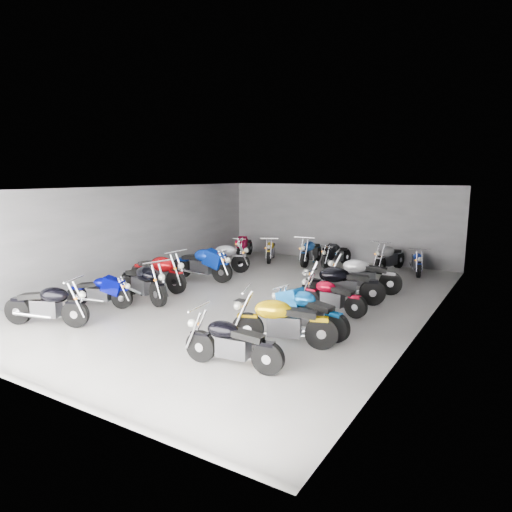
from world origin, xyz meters
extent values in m
plane|color=#9A9892|center=(0.00, 0.00, 0.00)|extent=(14.00, 14.00, 0.00)
cube|color=gray|center=(0.00, 7.00, 1.60)|extent=(10.00, 0.10, 3.20)
cube|color=gray|center=(-5.00, 0.00, 1.60)|extent=(0.10, 14.00, 3.20)
cube|color=gray|center=(5.00, 0.00, 1.60)|extent=(0.10, 14.00, 3.20)
cube|color=black|center=(0.00, 0.00, 3.22)|extent=(10.00, 14.00, 0.04)
cube|color=black|center=(0.00, -0.50, 0.01)|extent=(0.32, 0.32, 0.01)
cylinder|color=black|center=(-2.08, -4.50, 0.33)|extent=(0.67, 0.37, 0.66)
cylinder|color=black|center=(-3.47, -5.06, 0.33)|extent=(0.67, 0.39, 0.66)
cube|color=#2D2D30|center=(-2.78, -4.78, 0.44)|extent=(0.74, 0.54, 0.41)
ellipsoid|color=black|center=(-2.56, -4.69, 0.77)|extent=(0.81, 0.65, 0.37)
cube|color=black|center=(-3.08, -4.90, 0.73)|extent=(0.69, 0.51, 0.19)
cylinder|color=black|center=(-2.32, -2.83, 0.29)|extent=(0.58, 0.34, 0.58)
cylinder|color=black|center=(-3.52, -3.35, 0.29)|extent=(0.58, 0.35, 0.58)
cube|color=#2D2D30|center=(-2.92, -3.09, 0.38)|extent=(0.64, 0.48, 0.36)
ellipsoid|color=#020580|center=(-2.74, -3.01, 0.67)|extent=(0.71, 0.57, 0.32)
cube|color=black|center=(-3.19, -3.21, 0.63)|extent=(0.60, 0.45, 0.16)
cylinder|color=black|center=(-1.61, -2.19, 0.36)|extent=(0.72, 0.32, 0.71)
cylinder|color=black|center=(-3.17, -1.79, 0.36)|extent=(0.73, 0.34, 0.71)
cube|color=#2D2D30|center=(-2.39, -1.99, 0.47)|extent=(0.78, 0.50, 0.44)
ellipsoid|color=black|center=(-2.15, -2.05, 0.82)|extent=(0.84, 0.62, 0.40)
cube|color=black|center=(-2.74, -1.90, 0.78)|extent=(0.73, 0.47, 0.20)
cylinder|color=black|center=(-2.12, -0.87, 0.37)|extent=(0.74, 0.21, 0.74)
cylinder|color=black|center=(-3.77, -0.73, 0.37)|extent=(0.75, 0.23, 0.74)
cube|color=#2D2D30|center=(-2.94, -0.80, 0.48)|extent=(0.77, 0.41, 0.46)
ellipsoid|color=#96060B|center=(-2.69, -0.82, 0.85)|extent=(0.82, 0.52, 0.41)
cube|color=black|center=(-3.31, -0.77, 0.80)|extent=(0.72, 0.38, 0.21)
cylinder|color=black|center=(-1.75, 1.04, 0.36)|extent=(0.73, 0.22, 0.72)
cylinder|color=black|center=(-3.38, 0.87, 0.36)|extent=(0.73, 0.24, 0.72)
cube|color=#2D2D30|center=(-2.56, 0.95, 0.47)|extent=(0.76, 0.41, 0.45)
ellipsoid|color=#092AA4|center=(-2.32, 0.98, 0.83)|extent=(0.81, 0.53, 0.41)
cube|color=black|center=(-2.92, 0.92, 0.79)|extent=(0.72, 0.38, 0.21)
cylinder|color=black|center=(-2.11, 2.70, 0.35)|extent=(0.69, 0.42, 0.70)
cylinder|color=black|center=(-3.55, 2.06, 0.35)|extent=(0.70, 0.43, 0.70)
cube|color=#2D2D30|center=(-2.83, 2.38, 0.46)|extent=(0.78, 0.59, 0.44)
ellipsoid|color=silver|center=(-2.61, 2.48, 0.81)|extent=(0.85, 0.70, 0.39)
cube|color=black|center=(-3.15, 2.24, 0.76)|extent=(0.73, 0.55, 0.20)
cylinder|color=black|center=(1.74, -4.56, 0.31)|extent=(0.63, 0.20, 0.62)
cylinder|color=black|center=(3.13, -4.38, 0.31)|extent=(0.63, 0.22, 0.62)
cube|color=#2D2D30|center=(2.43, -4.47, 0.41)|extent=(0.66, 0.37, 0.39)
ellipsoid|color=black|center=(2.22, -4.50, 0.72)|extent=(0.70, 0.47, 0.35)
cube|color=black|center=(2.74, -4.43, 0.68)|extent=(0.62, 0.34, 0.18)
cylinder|color=black|center=(2.01, -3.30, 0.35)|extent=(0.70, 0.38, 0.69)
cylinder|color=black|center=(3.47, -2.73, 0.35)|extent=(0.70, 0.40, 0.69)
cube|color=#2D2D30|center=(2.74, -3.02, 0.45)|extent=(0.77, 0.55, 0.43)
ellipsoid|color=#CC9C08|center=(2.52, -3.10, 0.80)|extent=(0.84, 0.67, 0.39)
cube|color=black|center=(3.07, -2.89, 0.76)|extent=(0.72, 0.52, 0.20)
cylinder|color=black|center=(2.10, -1.92, 0.33)|extent=(0.68, 0.26, 0.66)
cylinder|color=black|center=(3.57, -2.21, 0.33)|extent=(0.68, 0.28, 0.66)
cube|color=#2D2D30|center=(2.83, -2.07, 0.44)|extent=(0.72, 0.44, 0.42)
ellipsoid|color=#0C53A0|center=(2.61, -2.02, 0.77)|extent=(0.77, 0.54, 0.37)
cube|color=black|center=(3.16, -2.13, 0.73)|extent=(0.68, 0.41, 0.19)
cylinder|color=black|center=(2.06, -0.21, 0.29)|extent=(0.60, 0.18, 0.59)
cylinder|color=black|center=(3.39, -0.34, 0.29)|extent=(0.60, 0.20, 0.59)
cube|color=#2D2D30|center=(2.72, -0.28, 0.39)|extent=(0.62, 0.33, 0.37)
ellipsoid|color=#9F021A|center=(2.52, -0.26, 0.68)|extent=(0.66, 0.43, 0.33)
cube|color=black|center=(3.02, -0.31, 0.64)|extent=(0.58, 0.31, 0.17)
cylinder|color=black|center=(1.90, 0.36, 0.36)|extent=(0.71, 0.43, 0.72)
cylinder|color=black|center=(3.38, 1.03, 0.36)|extent=(0.72, 0.45, 0.72)
cube|color=#2D2D30|center=(2.64, 0.70, 0.47)|extent=(0.80, 0.60, 0.45)
ellipsoid|color=black|center=(2.42, 0.60, 0.83)|extent=(0.88, 0.72, 0.40)
cube|color=black|center=(2.97, 0.84, 0.78)|extent=(0.75, 0.57, 0.20)
cylinder|color=black|center=(1.96, 2.05, 0.35)|extent=(0.72, 0.30, 0.70)
cylinder|color=black|center=(3.51, 2.41, 0.35)|extent=(0.72, 0.32, 0.70)
cube|color=#2D2D30|center=(2.73, 2.23, 0.46)|extent=(0.77, 0.48, 0.44)
ellipsoid|color=#B3B2B7|center=(2.50, 2.17, 0.81)|extent=(0.83, 0.60, 0.40)
cube|color=black|center=(3.07, 2.31, 0.77)|extent=(0.72, 0.45, 0.20)
cylinder|color=black|center=(-3.53, 4.82, 0.31)|extent=(0.29, 0.63, 0.62)
cylinder|color=black|center=(-3.91, 6.17, 0.31)|extent=(0.31, 0.64, 0.62)
cube|color=#2D2D30|center=(-3.72, 5.50, 0.41)|extent=(0.45, 0.69, 0.39)
ellipsoid|color=#A7032A|center=(-3.67, 5.29, 0.72)|extent=(0.55, 0.74, 0.35)
cube|color=black|center=(-3.81, 5.80, 0.68)|extent=(0.42, 0.64, 0.18)
cylinder|color=black|center=(-2.05, 4.74, 0.30)|extent=(0.34, 0.59, 0.59)
cylinder|color=black|center=(-2.58, 5.97, 0.30)|extent=(0.36, 0.60, 0.59)
cube|color=#2D2D30|center=(-2.32, 5.35, 0.39)|extent=(0.49, 0.66, 0.37)
ellipsoid|color=gold|center=(-2.24, 5.17, 0.69)|extent=(0.59, 0.72, 0.33)
cube|color=black|center=(-2.44, 5.63, 0.65)|extent=(0.46, 0.62, 0.17)
cylinder|color=black|center=(-0.48, 4.80, 0.34)|extent=(0.19, 0.68, 0.67)
cylinder|color=black|center=(-0.62, 6.32, 0.34)|extent=(0.22, 0.68, 0.67)
cube|color=#2D2D30|center=(-0.55, 5.56, 0.44)|extent=(0.37, 0.71, 0.42)
ellipsoid|color=navy|center=(-0.53, 5.33, 0.78)|extent=(0.48, 0.75, 0.38)
cube|color=black|center=(-0.58, 5.90, 0.73)|extent=(0.35, 0.66, 0.19)
cylinder|color=black|center=(0.37, 4.98, 0.30)|extent=(0.24, 0.62, 0.60)
cylinder|color=black|center=(0.64, 6.33, 0.30)|extent=(0.26, 0.62, 0.60)
cube|color=#2D2D30|center=(0.50, 5.66, 0.40)|extent=(0.40, 0.66, 0.38)
ellipsoid|color=black|center=(0.46, 5.45, 0.70)|extent=(0.50, 0.70, 0.34)
cube|color=black|center=(0.56, 5.95, 0.66)|extent=(0.37, 0.62, 0.17)
cylinder|color=black|center=(2.40, 5.15, 0.33)|extent=(0.26, 0.68, 0.67)
cylinder|color=black|center=(2.69, 6.63, 0.33)|extent=(0.28, 0.68, 0.67)
cube|color=#2D2D30|center=(2.54, 5.89, 0.44)|extent=(0.44, 0.72, 0.42)
ellipsoid|color=#B0AFB5|center=(2.50, 5.66, 0.77)|extent=(0.55, 0.78, 0.37)
cube|color=black|center=(2.61, 6.22, 0.73)|extent=(0.41, 0.68, 0.19)
cylinder|color=black|center=(3.73, 5.26, 0.29)|extent=(0.29, 0.58, 0.57)
cylinder|color=black|center=(3.32, 6.49, 0.29)|extent=(0.31, 0.59, 0.57)
cube|color=#2D2D30|center=(3.53, 5.88, 0.38)|extent=(0.44, 0.64, 0.36)
ellipsoid|color=navy|center=(3.59, 5.69, 0.66)|extent=(0.53, 0.69, 0.32)
cube|color=black|center=(3.44, 6.15, 0.63)|extent=(0.41, 0.60, 0.16)
camera|label=1|loc=(7.01, -11.17, 3.59)|focal=32.00mm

